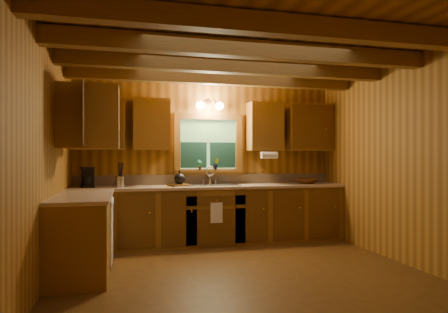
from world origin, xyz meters
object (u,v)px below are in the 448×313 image
coffee_maker (87,177)px  wicker_basket (306,181)px  sink (212,188)px  cutting_board (180,185)px

coffee_maker → wicker_basket: coffee_maker is taller
sink → cutting_board: sink is taller
sink → wicker_basket: (1.57, -0.05, 0.09)m
cutting_board → sink: bearing=-18.9°
coffee_maker → wicker_basket: (3.42, -0.09, -0.11)m
coffee_maker → sink: bearing=-19.0°
coffee_maker → cutting_board: coffee_maker is taller
sink → wicker_basket: sink is taller
sink → cutting_board: bearing=-175.1°
coffee_maker → cutting_board: 1.34m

